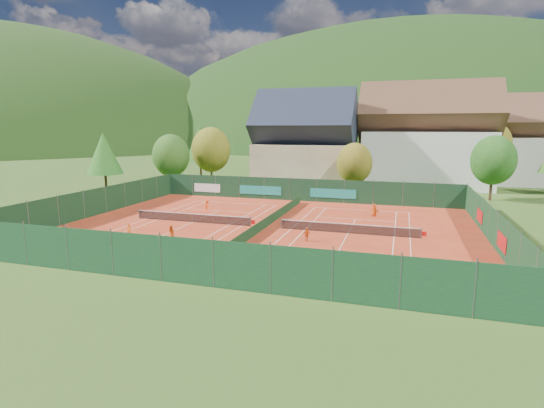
% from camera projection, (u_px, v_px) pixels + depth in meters
% --- Properties ---
extents(ground, '(600.00, 600.00, 0.00)m').
position_uv_depth(ground, '(266.00, 228.00, 41.60)').
color(ground, '#2E4B17').
rests_on(ground, ground).
extents(clay_pad, '(40.00, 32.00, 0.01)m').
position_uv_depth(clay_pad, '(266.00, 227.00, 41.60)').
color(clay_pad, '#A63018').
rests_on(clay_pad, ground).
extents(court_markings_left, '(11.03, 23.83, 0.00)m').
position_uv_depth(court_markings_left, '(193.00, 222.00, 43.92)').
color(court_markings_left, white).
rests_on(court_markings_left, ground).
extents(court_markings_right, '(11.03, 23.83, 0.00)m').
position_uv_depth(court_markings_right, '(348.00, 233.00, 39.27)').
color(court_markings_right, white).
rests_on(court_markings_right, ground).
extents(tennis_net_left, '(13.30, 0.10, 1.02)m').
position_uv_depth(tennis_net_left, '(194.00, 218.00, 43.79)').
color(tennis_net_left, '#59595B').
rests_on(tennis_net_left, ground).
extents(tennis_net_right, '(13.30, 0.10, 1.02)m').
position_uv_depth(tennis_net_right, '(350.00, 228.00, 39.14)').
color(tennis_net_right, '#59595B').
rests_on(tennis_net_right, ground).
extents(court_divider, '(0.03, 28.80, 1.00)m').
position_uv_depth(court_divider, '(266.00, 223.00, 41.51)').
color(court_divider, '#133419').
rests_on(court_divider, ground).
extents(fence_north, '(40.00, 0.10, 3.00)m').
position_uv_depth(fence_north, '(300.00, 190.00, 56.51)').
color(fence_north, '#12321C').
rests_on(fence_north, ground).
extents(fence_south, '(40.00, 0.04, 3.00)m').
position_uv_depth(fence_south, '(187.00, 261.00, 26.29)').
color(fence_south, '#163D21').
rests_on(fence_south, ground).
extents(fence_west, '(0.04, 32.00, 3.00)m').
position_uv_depth(fence_west, '(95.00, 202.00, 47.14)').
color(fence_west, '#123319').
rests_on(fence_west, ground).
extents(fence_east, '(0.09, 32.00, 3.00)m').
position_uv_depth(fence_east, '(492.00, 226.00, 35.58)').
color(fence_east, '#13351B').
rests_on(fence_east, ground).
extents(chalet, '(16.20, 12.00, 16.00)m').
position_uv_depth(chalet, '(305.00, 146.00, 69.50)').
color(chalet, beige).
rests_on(chalet, ground).
extents(hotel_block_a, '(21.60, 11.00, 17.25)m').
position_uv_depth(hotel_block_a, '(426.00, 142.00, 69.50)').
color(hotel_block_a, silver).
rests_on(hotel_block_a, ground).
extents(hotel_block_b, '(17.28, 10.00, 15.50)m').
position_uv_depth(hotel_block_b, '(510.00, 146.00, 73.09)').
color(hotel_block_b, silver).
rests_on(hotel_block_b, ground).
extents(tree_west_front, '(5.72, 5.72, 8.69)m').
position_uv_depth(tree_west_front, '(171.00, 156.00, 65.83)').
color(tree_west_front, '#462D19').
rests_on(tree_west_front, ground).
extents(tree_west_mid, '(6.44, 6.44, 9.78)m').
position_uv_depth(tree_west_mid, '(211.00, 150.00, 70.20)').
color(tree_west_mid, '#4E361C').
rests_on(tree_west_mid, ground).
extents(tree_west_back, '(5.60, 5.60, 10.00)m').
position_uv_depth(tree_west_back, '(200.00, 143.00, 79.34)').
color(tree_west_back, '#422B17').
rests_on(tree_west_back, ground).
extents(tree_center, '(5.01, 5.01, 7.60)m').
position_uv_depth(tree_center, '(354.00, 163.00, 59.71)').
color(tree_center, '#472B19').
rests_on(tree_center, ground).
extents(tree_east_front, '(5.72, 5.72, 8.69)m').
position_uv_depth(tree_east_front, '(493.00, 160.00, 56.24)').
color(tree_east_front, '#482D19').
rests_on(tree_east_front, ground).
extents(tree_west_side, '(5.04, 5.04, 9.00)m').
position_uv_depth(tree_west_side, '(104.00, 153.00, 59.93)').
color(tree_west_side, '#462A19').
rests_on(tree_west_side, ground).
extents(tree_east_back, '(7.15, 7.15, 10.86)m').
position_uv_depth(tree_east_back, '(488.00, 145.00, 70.47)').
color(tree_east_back, '#412517').
rests_on(tree_east_back, ground).
extents(mountain_backdrop, '(820.00, 530.00, 242.00)m').
position_uv_depth(mountain_backdrop, '(428.00, 209.00, 259.90)').
color(mountain_backdrop, black).
rests_on(mountain_backdrop, ground).
extents(ball_hopper, '(0.34, 0.34, 0.80)m').
position_uv_depth(ball_hopper, '(418.00, 268.00, 27.83)').
color(ball_hopper, slate).
rests_on(ball_hopper, ground).
extents(loose_ball_0, '(0.07, 0.07, 0.07)m').
position_uv_depth(loose_ball_0, '(145.00, 226.00, 42.12)').
color(loose_ball_0, '#CCD833').
rests_on(loose_ball_0, ground).
extents(loose_ball_1, '(0.07, 0.07, 0.07)m').
position_uv_depth(loose_ball_1, '(302.00, 272.00, 28.64)').
color(loose_ball_1, '#CCD833').
rests_on(loose_ball_1, ground).
extents(loose_ball_2, '(0.07, 0.07, 0.07)m').
position_uv_depth(loose_ball_2, '(282.00, 224.00, 43.03)').
color(loose_ball_2, '#CCD833').
rests_on(loose_ball_2, ground).
extents(player_left_near, '(0.50, 0.34, 1.34)m').
position_uv_depth(player_left_near, '(129.00, 231.00, 37.31)').
color(player_left_near, orange).
rests_on(player_left_near, ground).
extents(player_left_mid, '(0.86, 0.81, 1.41)m').
position_uv_depth(player_left_mid, '(171.00, 234.00, 36.34)').
color(player_left_mid, '#DB5913').
rests_on(player_left_mid, ground).
extents(player_left_far, '(1.05, 0.95, 1.42)m').
position_uv_depth(player_left_far, '(207.00, 206.00, 49.21)').
color(player_left_far, '#FF5316').
rests_on(player_left_far, ground).
extents(player_right_near, '(0.72, 0.70, 1.21)m').
position_uv_depth(player_right_near, '(307.00, 234.00, 36.46)').
color(player_right_near, '#D75613').
rests_on(player_right_near, ground).
extents(player_right_far_a, '(0.75, 0.57, 1.39)m').
position_uv_depth(player_right_far_a, '(374.00, 210.00, 46.96)').
color(player_right_far_a, '#F55015').
rests_on(player_right_far_a, ground).
extents(player_right_far_b, '(1.14, 0.37, 1.23)m').
position_uv_depth(player_right_far_b, '(375.00, 212.00, 46.23)').
color(player_right_far_b, orange).
rests_on(player_right_far_b, ground).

